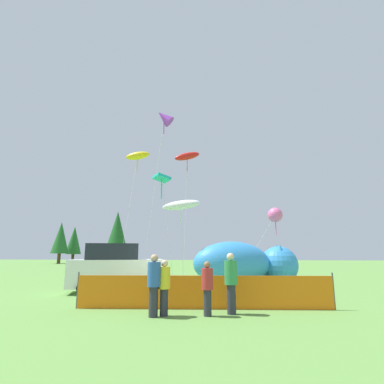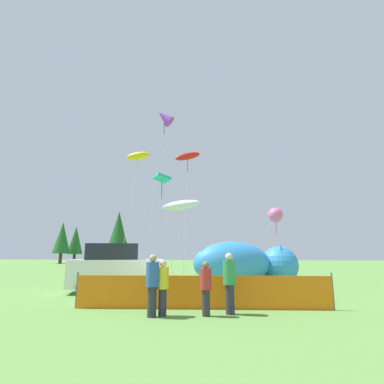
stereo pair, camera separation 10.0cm
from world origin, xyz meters
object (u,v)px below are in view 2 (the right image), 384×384
object	(u,v)px
kite_pink_octopus	(275,215)
kite_red_lizard	(188,157)
inflatable_cat	(245,265)
kite_white_ghost	(181,205)
kite_purple_delta	(164,118)
spectator_in_green_shirt	(206,286)
spectator_in_blue_shirt	(163,285)
parked_car	(115,268)
folding_chair	(216,285)
kite_teal_diamond	(162,180)
spectator_in_yellow_shirt	(230,280)
kite_yellow_hero	(138,156)
spectator_in_red_shirt	(152,282)

from	to	relation	value
kite_pink_octopus	kite_red_lizard	world-z (taller)	kite_red_lizard
inflatable_cat	kite_white_ghost	world-z (taller)	kite_white_ghost
kite_purple_delta	spectator_in_green_shirt	bearing A→B (deg)	-71.67
inflatable_cat	kite_red_lizard	size ratio (longest dim) A/B	0.63
spectator_in_blue_shirt	kite_pink_octopus	bearing A→B (deg)	63.25
parked_car	spectator_in_green_shirt	size ratio (longest dim) A/B	2.92
folding_chair	kite_teal_diamond	world-z (taller)	kite_teal_diamond
spectator_in_yellow_shirt	kite_red_lizard	distance (m)	16.92
folding_chair	kite_pink_octopus	bearing A→B (deg)	38.04
kite_white_ghost	kite_red_lizard	bearing A→B (deg)	91.10
parked_car	kite_yellow_hero	size ratio (longest dim) A/B	0.48
folding_chair	spectator_in_blue_shirt	bearing A→B (deg)	-131.30
inflatable_cat	spectator_in_blue_shirt	size ratio (longest dim) A/B	3.97
kite_red_lizard	kite_purple_delta	bearing A→B (deg)	-109.18
kite_teal_diamond	kite_red_lizard	bearing A→B (deg)	82.17
spectator_in_blue_shirt	kite_purple_delta	bearing A→B (deg)	101.68
spectator_in_red_shirt	kite_teal_diamond	size ratio (longest dim) A/B	0.28
inflatable_cat	kite_purple_delta	world-z (taller)	kite_purple_delta
kite_yellow_hero	kite_white_ghost	size ratio (longest dim) A/B	1.80
spectator_in_red_shirt	kite_red_lizard	size ratio (longest dim) A/B	0.17
spectator_in_blue_shirt	parked_car	bearing A→B (deg)	123.16
kite_red_lizard	kite_white_ghost	bearing A→B (deg)	-88.90
spectator_in_green_shirt	spectator_in_blue_shirt	bearing A→B (deg)	-175.26
kite_yellow_hero	kite_red_lizard	world-z (taller)	kite_red_lizard
spectator_in_green_shirt	spectator_in_blue_shirt	world-z (taller)	spectator_in_blue_shirt
parked_car	kite_teal_diamond	xyz separation A→B (m)	(1.56, 3.17, 5.16)
spectator_in_yellow_shirt	folding_chair	bearing A→B (deg)	97.52
spectator_in_green_shirt	kite_yellow_hero	world-z (taller)	kite_yellow_hero
spectator_in_yellow_shirt	kite_white_ghost	size ratio (longest dim) A/B	0.34
spectator_in_red_shirt	kite_red_lizard	world-z (taller)	kite_red_lizard
spectator_in_green_shirt	kite_purple_delta	size ratio (longest dim) A/B	0.13
parked_car	kite_red_lizard	world-z (taller)	kite_red_lizard
spectator_in_yellow_shirt	spectator_in_red_shirt	size ratio (longest dim) A/B	1.02
kite_red_lizard	inflatable_cat	bearing A→B (deg)	-56.32
spectator_in_green_shirt	kite_yellow_hero	distance (m)	16.11
kite_pink_octopus	kite_red_lizard	bearing A→B (deg)	147.66
parked_car	kite_white_ghost	bearing A→B (deg)	46.24
inflatable_cat	folding_chair	bearing A→B (deg)	-131.85
kite_white_ghost	kite_pink_octopus	bearing A→B (deg)	4.69
kite_yellow_hero	kite_teal_diamond	xyz separation A→B (m)	(2.81, -4.21, -2.98)
spectator_in_green_shirt	kite_red_lizard	size ratio (longest dim) A/B	0.15
kite_pink_octopus	kite_yellow_hero	bearing A→B (deg)	169.24
kite_white_ghost	parked_car	bearing A→B (deg)	-116.77
spectator_in_red_shirt	kite_white_ghost	world-z (taller)	kite_white_ghost
parked_car	spectator_in_green_shirt	world-z (taller)	parked_car
kite_teal_diamond	spectator_in_green_shirt	bearing A→B (deg)	-69.20
folding_chair	kite_yellow_hero	size ratio (longest dim) A/B	0.09
spectator_in_red_shirt	spectator_in_blue_shirt	size ratio (longest dim) A/B	1.10
folding_chair	kite_pink_octopus	distance (m)	8.35
spectator_in_yellow_shirt	kite_yellow_hero	size ratio (longest dim) A/B	0.19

